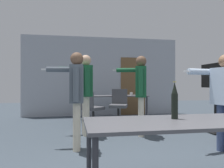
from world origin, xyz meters
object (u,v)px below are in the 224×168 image
at_px(office_chair_mid_tucked, 91,110).
at_px(tv_screen, 216,90).
at_px(person_near_casual, 76,90).
at_px(office_chair_far_left, 119,107).
at_px(person_left_plaid, 85,87).
at_px(person_center_tall, 140,87).
at_px(drink_cup, 131,94).
at_px(beer_bottle, 175,101).

bearing_deg(office_chair_mid_tucked, tv_screen, 19.87).
distance_m(person_near_casual, office_chair_far_left, 2.55).
distance_m(person_near_casual, person_left_plaid, 1.04).
distance_m(tv_screen, person_left_plaid, 2.96).
distance_m(person_center_tall, office_chair_mid_tucked, 1.76).
bearing_deg(tv_screen, person_center_tall, -89.46).
bearing_deg(person_center_tall, office_chair_mid_tucked, 53.47).
bearing_deg(tv_screen, drink_cup, -148.02).
bearing_deg(person_left_plaid, office_chair_far_left, -44.95).
bearing_deg(office_chair_mid_tucked, beer_bottle, -35.92).
distance_m(tv_screen, person_center_tall, 1.79).
xyz_separation_m(person_near_casual, beer_bottle, (0.96, -1.65, -0.07)).
height_order(tv_screen, office_chair_far_left, tv_screen).
bearing_deg(drink_cup, person_left_plaid, -128.24).
relative_size(person_near_casual, beer_bottle, 4.34).
height_order(office_chair_far_left, drink_cup, office_chair_far_left).
distance_m(tv_screen, office_chair_mid_tucked, 3.09).
distance_m(office_chair_far_left, office_chair_mid_tucked, 0.76).
bearing_deg(beer_bottle, office_chair_far_left, 86.52).
height_order(beer_bottle, drink_cup, beer_bottle).
xyz_separation_m(tv_screen, office_chair_far_left, (-1.96, 1.41, -0.52)).
bearing_deg(person_left_plaid, office_chair_mid_tucked, -16.52).
relative_size(office_chair_far_left, drink_cup, 10.76).
relative_size(person_center_tall, person_left_plaid, 0.98).
xyz_separation_m(tv_screen, beer_bottle, (-2.19, -2.43, -0.05)).
height_order(office_chair_far_left, office_chair_mid_tucked, office_chair_far_left).
xyz_separation_m(person_center_tall, office_chair_far_left, (-0.17, 1.43, -0.58)).
distance_m(office_chair_far_left, drink_cup, 1.05).
xyz_separation_m(office_chair_mid_tucked, drink_cup, (1.34, 0.88, 0.37)).
relative_size(person_center_tall, drink_cup, 19.06).
xyz_separation_m(person_near_casual, office_chair_far_left, (1.19, 2.19, -0.54)).
distance_m(tv_screen, beer_bottle, 3.28).
bearing_deg(beer_bottle, drink_cup, 80.14).
height_order(person_near_casual, drink_cup, person_near_casual).
height_order(person_left_plaid, office_chair_mid_tucked, person_left_plaid).
bearing_deg(person_center_tall, person_left_plaid, 96.74).
height_order(tv_screen, beer_bottle, tv_screen).
bearing_deg(person_center_tall, beer_bottle, -170.50).
xyz_separation_m(office_chair_far_left, office_chair_mid_tucked, (-0.76, -0.07, -0.04)).
distance_m(office_chair_mid_tucked, beer_bottle, 3.85).
bearing_deg(office_chair_far_left, person_left_plaid, 69.39).
bearing_deg(office_chair_mid_tucked, person_center_tall, -9.43).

